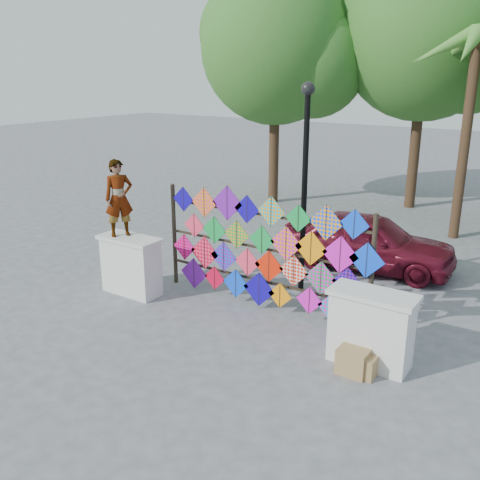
% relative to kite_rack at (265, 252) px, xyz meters
% --- Properties ---
extents(ground, '(80.00, 80.00, 0.00)m').
position_rel_kite_rack_xyz_m(ground, '(-0.12, -0.73, -1.20)').
color(ground, gray).
rests_on(ground, ground).
extents(parapet_left, '(1.40, 0.65, 1.28)m').
position_rel_kite_rack_xyz_m(parapet_left, '(-2.82, -0.93, -0.55)').
color(parapet_left, silver).
rests_on(parapet_left, ground).
extents(parapet_right, '(1.40, 0.65, 1.28)m').
position_rel_kite_rack_xyz_m(parapet_right, '(2.58, -0.93, -0.55)').
color(parapet_right, silver).
rests_on(parapet_right, ground).
extents(kite_rack, '(4.91, 0.24, 2.46)m').
position_rel_kite_rack_xyz_m(kite_rack, '(0.00, 0.00, 0.00)').
color(kite_rack, black).
rests_on(kite_rack, ground).
extents(tree_west, '(5.85, 5.20, 8.01)m').
position_rel_kite_rack_xyz_m(tree_west, '(-4.52, 8.30, 4.18)').
color(tree_west, '#452A1D').
rests_on(tree_west, ground).
extents(tree_mid, '(6.30, 5.60, 8.61)m').
position_rel_kite_rack_xyz_m(tree_mid, '(-0.01, 10.30, 4.57)').
color(tree_mid, '#452A1D').
rests_on(tree_mid, ground).
extents(palm_tree, '(3.62, 3.62, 5.83)m').
position_rel_kite_rack_xyz_m(palm_tree, '(2.08, 7.27, 3.75)').
color(palm_tree, '#452A1D').
rests_on(palm_tree, ground).
extents(vendor_woman, '(0.65, 0.71, 1.64)m').
position_rel_kite_rack_xyz_m(vendor_woman, '(-3.05, -0.93, 0.89)').
color(vendor_woman, '#99999E').
rests_on(vendor_woman, parapet_left).
extents(sedan, '(4.24, 2.05, 1.40)m').
position_rel_kite_rack_xyz_m(sedan, '(0.91, 3.41, -0.51)').
color(sedan, maroon).
rests_on(sedan, ground).
extents(lamppost, '(0.28, 0.28, 4.46)m').
position_rel_kite_rack_xyz_m(lamppost, '(0.18, 1.27, 1.49)').
color(lamppost, black).
rests_on(lamppost, ground).
extents(cardboard_box_near, '(0.48, 0.43, 0.43)m').
position_rel_kite_rack_xyz_m(cardboard_box_near, '(2.48, -1.33, -0.99)').
color(cardboard_box_near, '#A47C4F').
rests_on(cardboard_box_near, ground).
extents(cardboard_box_far, '(0.41, 0.38, 0.35)m').
position_rel_kite_rack_xyz_m(cardboard_box_far, '(2.64, -1.30, -1.03)').
color(cardboard_box_far, '#A47C4F').
rests_on(cardboard_box_far, ground).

